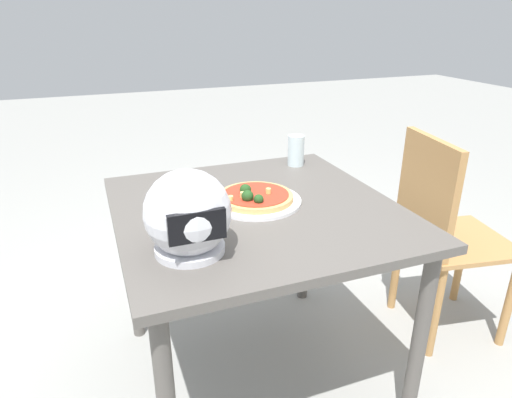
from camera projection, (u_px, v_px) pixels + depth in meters
name	position (u px, v px, depth m)	size (l,w,h in m)	color
ground_plane	(256.00, 372.00, 1.83)	(14.00, 14.00, 0.00)	#9E9E99
dining_table	(256.00, 230.00, 1.58)	(0.94, 0.95, 0.73)	#5B5651
pizza_plate	(256.00, 201.00, 1.57)	(0.32, 0.32, 0.01)	white
pizza	(255.00, 196.00, 1.56)	(0.26, 0.26, 0.05)	tan
motorcycle_helmet	(188.00, 215.00, 1.21)	(0.24, 0.24, 0.24)	silver
drinking_glass	(296.00, 151.00, 1.93)	(0.07, 0.07, 0.13)	silver
chair_side	(441.00, 228.00, 1.90)	(0.46, 0.46, 0.90)	#B7844C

